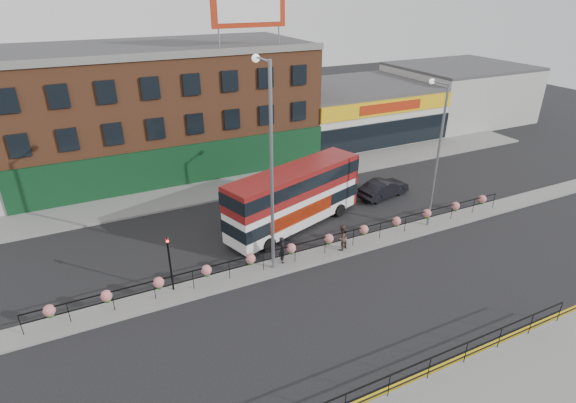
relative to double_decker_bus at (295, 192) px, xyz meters
name	(u,v)px	position (x,y,z in m)	size (l,w,h in m)	color
ground	(310,259)	(-1.01, -4.02, -2.54)	(120.00, 120.00, 0.00)	black
north_pavement	(240,185)	(-1.01, 7.98, -2.47)	(60.00, 4.00, 0.15)	slate
median	(310,258)	(-1.01, -4.02, -2.47)	(60.00, 1.60, 0.15)	slate
yellow_line_inner	(420,374)	(-1.01, -13.72, -2.54)	(60.00, 0.10, 0.01)	gold
yellow_line_outer	(423,377)	(-1.01, -13.90, -2.54)	(60.00, 0.10, 0.01)	gold
brick_building	(162,107)	(-5.01, 15.94, 2.58)	(25.00, 12.21, 10.30)	brown
supermarket	(354,110)	(14.99, 15.88, 0.11)	(15.00, 12.25, 5.30)	silver
warehouse_east	(457,92)	(29.74, 15.98, 0.61)	(14.50, 12.00, 6.30)	#9F9F9A
billboard	(249,7)	(1.49, 10.97, 10.64)	(6.00, 0.29, 4.40)	#9E230C
median_railing	(310,244)	(-1.01, -4.02, -1.50)	(30.04, 0.56, 1.23)	black
south_railing	(390,381)	(-3.01, -14.12, -1.58)	(20.04, 0.05, 1.12)	black
double_decker_bus	(295,192)	(0.00, 0.00, 0.00)	(10.48, 5.52, 4.14)	silver
car	(384,188)	(8.21, 1.24, -1.85)	(4.44, 2.27, 1.40)	black
pedestrian_a	(282,250)	(-2.69, -3.74, -1.58)	(0.52, 0.67, 1.63)	black
pedestrian_b	(342,237)	(1.11, -4.07, -1.57)	(0.97, 0.86, 1.65)	#47362C
lamp_column_west	(269,153)	(-3.41, -3.77, 4.41)	(0.41, 2.01, 11.48)	gray
lamp_column_east	(437,144)	(7.98, -3.72, 3.18)	(0.34, 1.65, 9.41)	gray
traffic_light_median	(169,252)	(-9.01, -3.62, -0.08)	(0.15, 0.28, 3.65)	black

